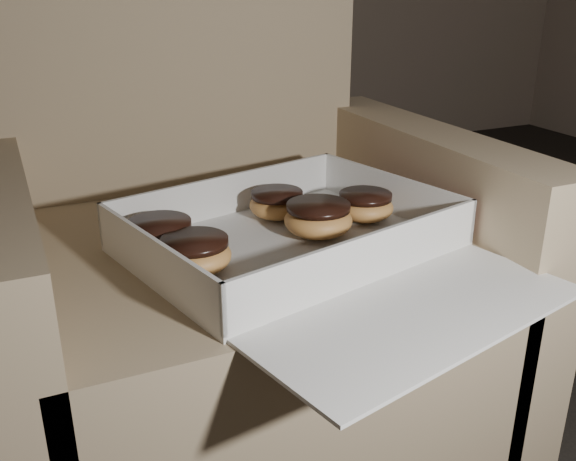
% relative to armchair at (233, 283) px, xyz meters
% --- Properties ---
extents(armchair, '(0.80, 0.68, 0.84)m').
position_rel_armchair_xyz_m(armchair, '(0.00, 0.00, 0.00)').
color(armchair, '#977F60').
rests_on(armchair, floor).
extents(bakery_box, '(0.53, 0.59, 0.07)m').
position_rel_armchair_xyz_m(bakery_box, '(0.05, -0.18, 0.12)').
color(bakery_box, silver).
rests_on(bakery_box, armchair).
extents(donut_a, '(0.09, 0.09, 0.05)m').
position_rel_armchair_xyz_m(donut_a, '(-0.11, -0.17, 0.14)').
color(donut_a, '#C78045').
rests_on(donut_a, bakery_box).
extents(donut_b, '(0.10, 0.10, 0.05)m').
position_rel_armchair_xyz_m(donut_b, '(0.09, -0.13, 0.15)').
color(donut_b, '#C78045').
rests_on(donut_b, bakery_box).
extents(donut_c, '(0.09, 0.09, 0.04)m').
position_rel_armchair_xyz_m(donut_c, '(0.07, -0.04, 0.14)').
color(donut_c, '#C78045').
rests_on(donut_c, bakery_box).
extents(donut_d, '(0.10, 0.10, 0.05)m').
position_rel_armchair_xyz_m(donut_d, '(-0.14, -0.10, 0.14)').
color(donut_d, '#C78045').
rests_on(donut_d, bakery_box).
extents(donut_e, '(0.09, 0.09, 0.04)m').
position_rel_armchair_xyz_m(donut_e, '(0.19, -0.10, 0.14)').
color(donut_e, '#C78045').
rests_on(donut_e, bakery_box).
extents(crumb_a, '(0.01, 0.01, 0.00)m').
position_rel_armchair_xyz_m(crumb_a, '(0.10, -0.24, 0.12)').
color(crumb_a, black).
rests_on(crumb_a, bakery_box).
extents(crumb_b, '(0.01, 0.01, 0.00)m').
position_rel_armchair_xyz_m(crumb_b, '(-0.03, -0.28, 0.12)').
color(crumb_b, black).
rests_on(crumb_b, bakery_box).
extents(crumb_c, '(0.01, 0.01, 0.00)m').
position_rel_armchair_xyz_m(crumb_c, '(0.21, -0.15, 0.12)').
color(crumb_c, black).
rests_on(crumb_c, bakery_box).
extents(crumb_d, '(0.01, 0.01, 0.00)m').
position_rel_armchair_xyz_m(crumb_d, '(-0.10, -0.32, 0.12)').
color(crumb_d, black).
rests_on(crumb_d, bakery_box).
extents(crumb_e, '(0.01, 0.01, 0.00)m').
position_rel_armchair_xyz_m(crumb_e, '(0.17, -0.23, 0.12)').
color(crumb_e, black).
rests_on(crumb_e, bakery_box).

